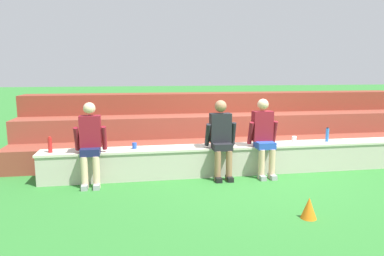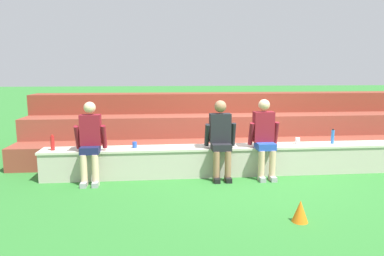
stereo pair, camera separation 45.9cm
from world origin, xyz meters
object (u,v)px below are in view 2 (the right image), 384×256
at_px(water_bottle_center_gap, 52,143).
at_px(plastic_cup_right_end, 298,141).
at_px(person_far_left, 90,140).
at_px(person_center, 264,136).
at_px(water_bottle_near_left, 333,137).
at_px(sports_cone, 300,211).
at_px(plastic_cup_left_end, 135,145).
at_px(person_left_of_center, 221,137).

distance_m(water_bottle_center_gap, plastic_cup_right_end, 4.43).
relative_size(person_far_left, person_center, 0.99).
relative_size(person_center, plastic_cup_right_end, 11.26).
bearing_deg(water_bottle_near_left, sports_cone, -124.95).
bearing_deg(person_far_left, water_bottle_near_left, 3.42).
height_order(person_center, plastic_cup_right_end, person_center).
bearing_deg(plastic_cup_left_end, sports_cone, -44.89).
height_order(person_center, water_bottle_near_left, person_center).
bearing_deg(person_far_left, person_center, 0.20).
xyz_separation_m(water_bottle_center_gap, sports_cone, (3.59, -2.12, -0.52)).
relative_size(person_center, plastic_cup_left_end, 13.16).
bearing_deg(sports_cone, plastic_cup_left_end, 135.11).
distance_m(person_left_of_center, water_bottle_center_gap, 2.92).
relative_size(person_far_left, plastic_cup_left_end, 13.01).
height_order(plastic_cup_left_end, plastic_cup_right_end, plastic_cup_right_end).
xyz_separation_m(person_center, plastic_cup_right_end, (0.73, 0.27, -0.16)).
height_order(person_far_left, sports_cone, person_far_left).
relative_size(plastic_cup_right_end, sports_cone, 0.44).
distance_m(person_left_of_center, plastic_cup_left_end, 1.54).
xyz_separation_m(plastic_cup_right_end, sports_cone, (-0.84, -2.19, -0.46)).
height_order(water_bottle_center_gap, plastic_cup_right_end, water_bottle_center_gap).
bearing_deg(water_bottle_center_gap, person_center, -3.07).
height_order(person_far_left, plastic_cup_right_end, person_far_left).
bearing_deg(water_bottle_near_left, person_center, -169.75).
relative_size(water_bottle_center_gap, water_bottle_near_left, 0.97).
distance_m(water_bottle_center_gap, sports_cone, 4.20).
bearing_deg(person_left_of_center, water_bottle_center_gap, 176.15).
distance_m(person_left_of_center, plastic_cup_right_end, 1.55).
bearing_deg(person_center, person_far_left, -179.80).
bearing_deg(sports_cone, person_far_left, 146.73).
bearing_deg(person_center, water_bottle_center_gap, 176.93).
height_order(person_center, sports_cone, person_center).
distance_m(person_far_left, person_left_of_center, 2.24).
height_order(water_bottle_center_gap, plastic_cup_left_end, water_bottle_center_gap).
xyz_separation_m(plastic_cup_left_end, sports_cone, (2.19, -2.18, -0.45)).
bearing_deg(person_center, water_bottle_near_left, 10.25).
height_order(person_left_of_center, plastic_cup_left_end, person_left_of_center).
distance_m(water_bottle_near_left, sports_cone, 2.70).
distance_m(person_center, sports_cone, 2.02).
bearing_deg(sports_cone, water_bottle_center_gap, 149.47).
distance_m(water_bottle_center_gap, plastic_cup_left_end, 1.41).
height_order(water_bottle_center_gap, sports_cone, water_bottle_center_gap).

